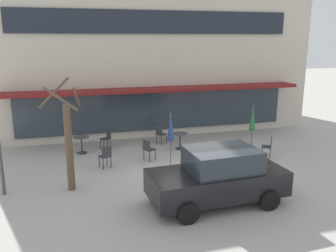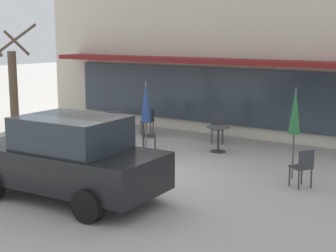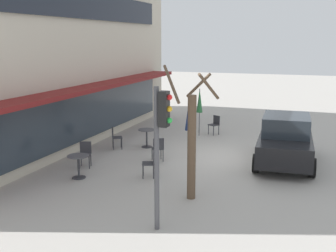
% 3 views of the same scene
% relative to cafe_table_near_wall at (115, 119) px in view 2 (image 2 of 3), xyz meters
% --- Properties ---
extents(ground_plane, '(80.00, 80.00, 0.00)m').
position_rel_cafe_table_near_wall_xyz_m(ground_plane, '(3.90, -4.20, -0.52)').
color(ground_plane, '#ADA8A0').
extents(building_facade, '(17.24, 9.10, 7.98)m').
position_rel_cafe_table_near_wall_xyz_m(building_facade, '(3.90, 5.77, 3.48)').
color(building_facade, beige).
rests_on(building_facade, ground).
extents(cafe_table_near_wall, '(0.70, 0.70, 0.76)m').
position_rel_cafe_table_near_wall_xyz_m(cafe_table_near_wall, '(0.00, 0.00, 0.00)').
color(cafe_table_near_wall, '#333338').
rests_on(cafe_table_near_wall, ground).
extents(cafe_table_streetside, '(0.70, 0.70, 0.76)m').
position_rel_cafe_table_near_wall_xyz_m(cafe_table_streetside, '(4.41, -0.57, 0.00)').
color(cafe_table_streetside, '#333338').
rests_on(cafe_table_streetside, ground).
extents(patio_umbrella_green_folded, '(0.28, 0.28, 2.20)m').
position_rel_cafe_table_near_wall_xyz_m(patio_umbrella_green_folded, '(3.36, -2.69, 1.11)').
color(patio_umbrella_green_folded, '#4C4C51').
rests_on(patio_umbrella_green_folded, ground).
extents(patio_umbrella_cream_folded, '(0.28, 0.28, 2.20)m').
position_rel_cafe_table_near_wall_xyz_m(patio_umbrella_cream_folded, '(7.24, -2.04, 1.11)').
color(patio_umbrella_cream_folded, '#4C4C51').
rests_on(patio_umbrella_cream_folded, ground).
extents(cafe_chair_0, '(0.55, 0.55, 0.89)m').
position_rel_cafe_table_near_wall_xyz_m(cafe_chair_0, '(3.75, 0.55, 0.01)').
color(cafe_chair_0, '#333338').
rests_on(cafe_chair_0, ground).
extents(cafe_chair_1, '(0.55, 0.55, 0.89)m').
position_rel_cafe_table_near_wall_xyz_m(cafe_chair_1, '(7.72, -2.67, 0.01)').
color(cafe_chair_1, '#333338').
rests_on(cafe_chair_1, ground).
extents(cafe_chair_2, '(0.51, 0.51, 0.89)m').
position_rel_cafe_table_near_wall_xyz_m(cafe_chair_2, '(1.16, 0.43, 0.01)').
color(cafe_chair_2, '#333338').
rests_on(cafe_chair_2, ground).
extents(cafe_chair_3, '(0.55, 0.55, 0.89)m').
position_rel_cafe_table_near_wall_xyz_m(cafe_chair_3, '(2.65, -1.74, 0.01)').
color(cafe_chair_3, '#333338').
rests_on(cafe_chair_3, ground).
extents(cafe_chair_4, '(0.52, 0.52, 0.89)m').
position_rel_cafe_table_near_wall_xyz_m(cafe_chair_4, '(0.85, -2.17, 0.01)').
color(cafe_chair_4, '#333338').
rests_on(cafe_chair_4, ground).
extents(parked_sedan, '(4.29, 2.20, 1.76)m').
position_rel_cafe_table_near_wall_xyz_m(parked_sedan, '(3.91, -6.15, 0.36)').
color(parked_sedan, black).
rests_on(parked_sedan, ground).
extents(street_tree, '(1.34, 1.55, 3.74)m').
position_rel_cafe_table_near_wall_xyz_m(street_tree, '(-0.49, -3.93, 1.17)').
color(street_tree, brown).
rests_on(street_tree, ground).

